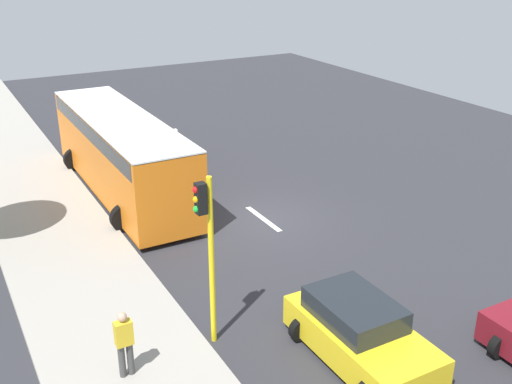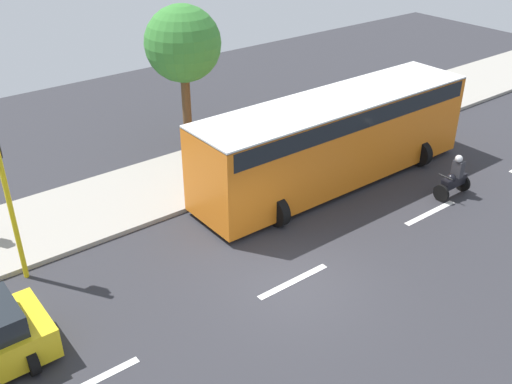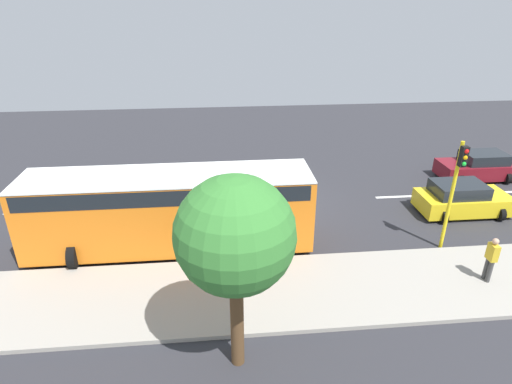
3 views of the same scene
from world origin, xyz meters
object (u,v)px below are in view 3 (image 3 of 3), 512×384
object	(u,v)px
car_yellow_cab	(462,199)
street_tree_north	(235,236)
motorcycle	(123,199)
pedestrian_near_signal	(491,258)
traffic_light_corner	(456,182)
car_maroon	(478,167)
city_bus	(169,206)

from	to	relation	value
car_yellow_cab	street_tree_north	world-z (taller)	street_tree_north
motorcycle	pedestrian_near_signal	bearing A→B (deg)	63.50
car_yellow_cab	traffic_light_corner	distance (m)	4.34
car_yellow_cab	pedestrian_near_signal	distance (m)	5.57
car_maroon	motorcycle	size ratio (longest dim) A/B	2.63
car_maroon	traffic_light_corner	distance (m)	8.92
street_tree_north	car_yellow_cab	bearing A→B (deg)	126.08
motorcycle	car_maroon	bearing A→B (deg)	96.68
car_yellow_cab	motorcycle	size ratio (longest dim) A/B	2.67
street_tree_north	pedestrian_near_signal	bearing A→B (deg)	106.85
traffic_light_corner	street_tree_north	world-z (taller)	street_tree_north
car_yellow_cab	pedestrian_near_signal	xyz separation A→B (m)	(5.21, -1.94, 0.35)
pedestrian_near_signal	street_tree_north	world-z (taller)	street_tree_north
motorcycle	traffic_light_corner	xyz separation A→B (m)	(4.53, 13.34, 2.29)
motorcycle	traffic_light_corner	distance (m)	14.27
car_yellow_cab	city_bus	distance (m)	13.31
car_yellow_cab	city_bus	size ratio (longest dim) A/B	0.37
city_bus	street_tree_north	world-z (taller)	street_tree_north
motorcycle	pedestrian_near_signal	distance (m)	15.36
car_yellow_cab	car_maroon	world-z (taller)	same
traffic_light_corner	street_tree_north	xyz separation A→B (m)	(5.02, -8.52, 1.13)
car_yellow_cab	pedestrian_near_signal	bearing A→B (deg)	-20.40
car_yellow_cab	car_maroon	bearing A→B (deg)	141.25
car_maroon	motorcycle	xyz separation A→B (m)	(2.20, -18.75, -0.07)
pedestrian_near_signal	traffic_light_corner	distance (m)	3.00
car_yellow_cab	motorcycle	xyz separation A→B (m)	(-1.63, -15.68, -0.07)
car_maroon	pedestrian_near_signal	size ratio (longest dim) A/B	2.38
traffic_light_corner	street_tree_north	bearing A→B (deg)	-59.51
city_bus	car_maroon	bearing A→B (deg)	108.85
pedestrian_near_signal	city_bus	bearing A→B (deg)	-107.37
city_bus	motorcycle	size ratio (longest dim) A/B	7.19
city_bus	street_tree_north	bearing A→B (deg)	20.23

